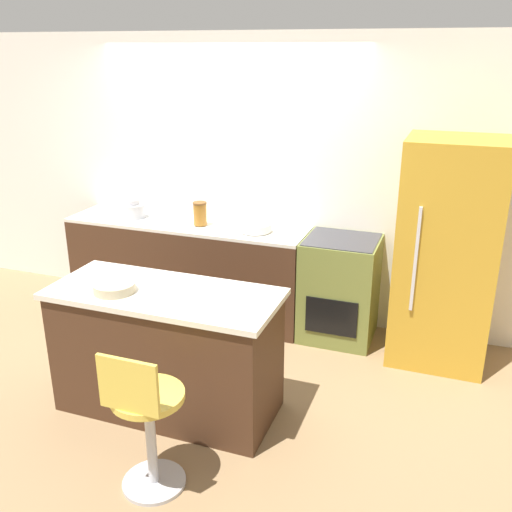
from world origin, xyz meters
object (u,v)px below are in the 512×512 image
kettle (135,209)px  mixing_bowl (255,227)px  refrigerator (446,254)px  stool_chair (147,421)px  oven_range (339,289)px

kettle → mixing_bowl: size_ratio=0.76×
refrigerator → stool_chair: bearing=-123.9°
stool_chair → oven_range: bearing=74.5°
refrigerator → kettle: size_ratio=8.43×
refrigerator → kettle: refrigerator is taller
refrigerator → kettle: (-2.86, 0.02, 0.09)m
oven_range → kettle: (-2.01, -0.04, 0.55)m
refrigerator → oven_range: bearing=176.3°
refrigerator → mixing_bowl: bearing=179.4°
oven_range → mixing_bowl: (-0.77, -0.04, 0.50)m
kettle → mixing_bowl: 1.23m
oven_range → mixing_bowl: size_ratio=3.21×
refrigerator → stool_chair: 2.68m
mixing_bowl → refrigerator: bearing=-0.6°
kettle → mixing_bowl: bearing=0.0°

